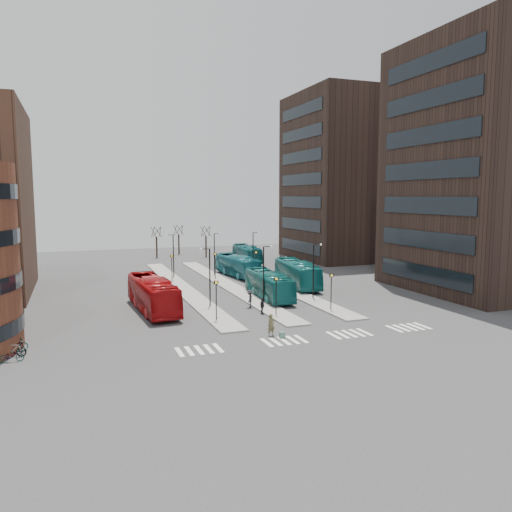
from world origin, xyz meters
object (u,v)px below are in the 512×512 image
object	(u,v)px
commuter_a	(160,303)
red_bus	(153,294)
suitcase	(282,335)
teal_bus_c	(297,273)
teal_bus_d	(247,254)
teal_bus_a	(269,285)
traveller	(271,325)
bicycle_far	(15,346)
bicycle_mid	(13,350)
teal_bus_b	(237,266)
commuter_c	(250,299)
commuter_b	(262,306)
bicycle_near	(11,356)

from	to	relation	value
commuter_a	red_bus	bearing A→B (deg)	-40.58
suitcase	red_bus	size ratio (longest dim) A/B	0.04
teal_bus_c	commuter_a	distance (m)	20.47
teal_bus_d	teal_bus_a	bearing A→B (deg)	-100.88
teal_bus_d	traveller	size ratio (longest dim) A/B	5.81
commuter_a	bicycle_far	xyz separation A→B (m)	(-12.41, -9.92, -0.35)
teal_bus_a	teal_bus_c	size ratio (longest dim) A/B	0.92
traveller	bicycle_far	world-z (taller)	traveller
red_bus	bicycle_mid	size ratio (longest dim) A/B	6.76
bicycle_far	teal_bus_c	bearing A→B (deg)	-85.10
teal_bus_b	commuter_c	bearing A→B (deg)	-110.18
commuter_b	bicycle_far	xyz separation A→B (m)	(-21.65, -5.16, -0.29)
red_bus	bicycle_far	world-z (taller)	red_bus
traveller	suitcase	bearing A→B (deg)	-65.35
teal_bus_c	bicycle_mid	xyz separation A→B (m)	(-31.26, -18.94, -1.12)
red_bus	commuter_c	world-z (taller)	red_bus
traveller	bicycle_near	bearing A→B (deg)	168.01
teal_bus_d	commuter_a	bearing A→B (deg)	-118.89
commuter_a	bicycle_far	world-z (taller)	commuter_a
bicycle_far	suitcase	bearing A→B (deg)	-124.22
commuter_b	bicycle_far	world-z (taller)	commuter_b
traveller	bicycle_mid	distance (m)	19.58
teal_bus_c	commuter_a	bearing A→B (deg)	-150.01
commuter_c	bicycle_near	distance (m)	23.90
bicycle_near	teal_bus_a	bearing A→B (deg)	-63.18
teal_bus_d	bicycle_far	bearing A→B (deg)	-124.44
traveller	commuter_a	bearing A→B (deg)	108.61
red_bus	bicycle_near	bearing A→B (deg)	-137.38
bicycle_far	bicycle_near	bearing A→B (deg)	155.19
teal_bus_d	commuter_c	distance (m)	35.49
commuter_b	commuter_c	bearing A→B (deg)	2.28
suitcase	teal_bus_b	size ratio (longest dim) A/B	0.05
teal_bus_b	bicycle_far	bearing A→B (deg)	-139.03
teal_bus_d	bicycle_near	xyz separation A→B (m)	(-32.77, -44.17, -1.10)
red_bus	traveller	xyz separation A→B (m)	(7.83, -12.63, -0.77)
suitcase	commuter_c	world-z (taller)	commuter_c
teal_bus_b	teal_bus_d	size ratio (longest dim) A/B	1.00
commuter_c	bicycle_near	size ratio (longest dim) A/B	1.15
suitcase	teal_bus_d	xyz separation A→B (m)	(12.63, 45.28, 1.27)
suitcase	traveller	distance (m)	1.26
traveller	commuter_c	xyz separation A→B (m)	(1.91, 10.80, -0.03)
bicycle_mid	teal_bus_a	bearing A→B (deg)	-51.03
commuter_b	traveller	bearing A→B (deg)	162.86
commuter_a	bicycle_mid	world-z (taller)	commuter_a
commuter_c	bicycle_mid	distance (m)	23.42
red_bus	teal_bus_a	world-z (taller)	red_bus
commuter_a	commuter_b	distance (m)	10.40
commuter_c	bicycle_mid	world-z (taller)	commuter_c
commuter_b	teal_bus_c	bearing A→B (deg)	-38.75
bicycle_mid	bicycle_far	distance (m)	1.10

